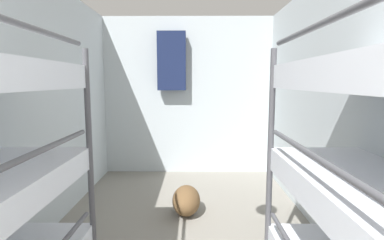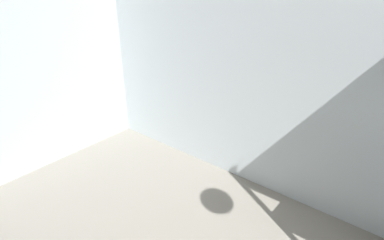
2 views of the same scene
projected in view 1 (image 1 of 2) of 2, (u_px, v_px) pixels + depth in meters
The scene contains 5 objects.
wall_left at pixel (4, 112), 2.31m from camera, with size 0.06×5.18×2.50m.
wall_right at pixel (358, 113), 2.29m from camera, with size 0.06×5.18×2.50m.
wall_back at pixel (188, 96), 4.84m from camera, with size 2.79×0.06×2.50m.
duffel_bag at pixel (186, 200), 3.38m from camera, with size 0.31×0.50×0.31m.
hanging_coat at pixel (172, 61), 4.62m from camera, with size 0.44×0.12×0.90m.
Camera 1 is at (0.11, 0.24, 1.49)m, focal length 28.00 mm.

